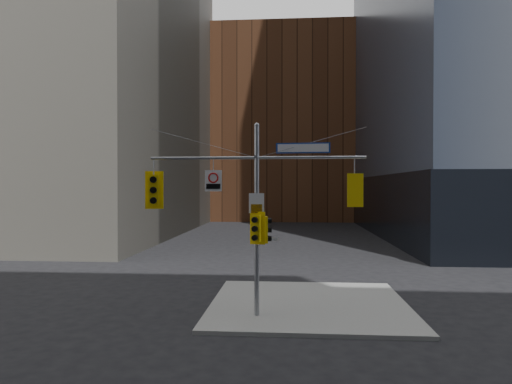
# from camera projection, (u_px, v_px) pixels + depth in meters

# --- Properties ---
(ground) EXTENTS (160.00, 160.00, 0.00)m
(ground) POSITION_uv_depth(u_px,v_px,m) (252.00, 337.00, 14.96)
(ground) COLOR black
(ground) RESTS_ON ground
(sidewalk_corner) EXTENTS (8.00, 8.00, 0.15)m
(sidewalk_corner) POSITION_uv_depth(u_px,v_px,m) (309.00, 304.00, 18.79)
(sidewalk_corner) COLOR gray
(sidewalk_corner) RESTS_ON ground
(brick_midrise) EXTENTS (26.00, 20.00, 28.00)m
(brick_midrise) POSITION_uv_depth(u_px,v_px,m) (283.00, 130.00, 72.61)
(brick_midrise) COLOR brown
(brick_midrise) RESTS_ON ground
(signal_assembly) EXTENTS (8.00, 0.80, 7.30)m
(signal_assembly) POSITION_uv_depth(u_px,v_px,m) (257.00, 200.00, 16.89)
(signal_assembly) COLOR gray
(signal_assembly) RESTS_ON ground
(traffic_light_west_arm) EXTENTS (0.68, 0.62, 1.44)m
(traffic_light_west_arm) POSITION_uv_depth(u_px,v_px,m) (154.00, 190.00, 17.20)
(traffic_light_west_arm) COLOR yellow
(traffic_light_west_arm) RESTS_ON ground
(traffic_light_east_arm) EXTENTS (0.58, 0.46, 1.22)m
(traffic_light_east_arm) POSITION_uv_depth(u_px,v_px,m) (354.00, 190.00, 16.61)
(traffic_light_east_arm) COLOR yellow
(traffic_light_east_arm) RESTS_ON ground
(traffic_light_pole_side) EXTENTS (0.42, 0.36, 0.99)m
(traffic_light_pole_side) POSITION_uv_depth(u_px,v_px,m) (265.00, 230.00, 16.89)
(traffic_light_pole_side) COLOR yellow
(traffic_light_pole_side) RESTS_ON ground
(traffic_light_pole_front) EXTENTS (0.57, 0.52, 1.21)m
(traffic_light_pole_front) POSITION_uv_depth(u_px,v_px,m) (256.00, 228.00, 16.64)
(traffic_light_pole_front) COLOR yellow
(traffic_light_pole_front) RESTS_ON ground
(street_sign_blade) EXTENTS (1.99, 0.20, 0.39)m
(street_sign_blade) POSITION_uv_depth(u_px,v_px,m) (303.00, 148.00, 16.74)
(street_sign_blade) COLOR navy
(street_sign_blade) RESTS_ON ground
(regulatory_sign_arm) EXTENTS (0.63, 0.07, 0.79)m
(regulatory_sign_arm) POSITION_uv_depth(u_px,v_px,m) (213.00, 180.00, 16.99)
(regulatory_sign_arm) COLOR silver
(regulatory_sign_arm) RESTS_ON ground
(regulatory_sign_pole) EXTENTS (0.56, 0.10, 0.73)m
(regulatory_sign_pole) POSITION_uv_depth(u_px,v_px,m) (257.00, 204.00, 16.78)
(regulatory_sign_pole) COLOR silver
(regulatory_sign_pole) RESTS_ON ground
(street_blade_ew) EXTENTS (0.66, 0.07, 0.13)m
(street_blade_ew) POSITION_uv_depth(u_px,v_px,m) (269.00, 239.00, 16.88)
(street_blade_ew) COLOR silver
(street_blade_ew) RESTS_ON ground
(street_blade_ns) EXTENTS (0.13, 0.80, 0.16)m
(street_blade_ns) POSITION_uv_depth(u_px,v_px,m) (258.00, 241.00, 17.37)
(street_blade_ns) COLOR #145926
(street_blade_ns) RESTS_ON ground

